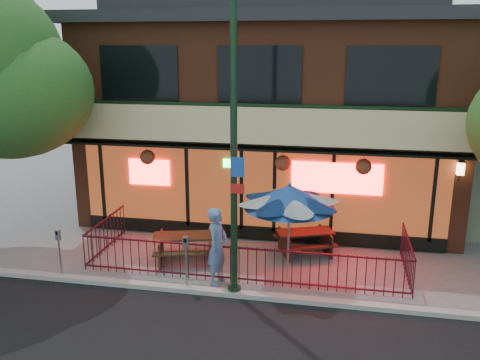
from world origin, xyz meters
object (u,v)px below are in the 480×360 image
object	(u,v)px
street_light	(234,168)
picnic_table_left	(185,244)
pedestrian	(218,246)
patio_umbrella	(290,196)
parking_meter_far	(59,246)
picnic_table_right	(305,239)
parking_meter_near	(186,254)

from	to	relation	value
street_light	picnic_table_left	xyz separation A→B (m)	(-1.74, 1.69, -2.66)
picnic_table_left	pedestrian	bearing A→B (deg)	-44.62
picnic_table_left	patio_umbrella	bearing A→B (deg)	-11.51
street_light	patio_umbrella	bearing A→B (deg)	43.27
street_light	picnic_table_left	world-z (taller)	street_light
patio_umbrella	parking_meter_far	size ratio (longest dim) A/B	1.95
picnic_table_right	pedestrian	xyz separation A→B (m)	(-2.02, -2.30, 0.54)
picnic_table_right	parking_meter_far	size ratio (longest dim) A/B	1.45
street_light	picnic_table_left	distance (m)	3.60
street_light	parking_meter_near	world-z (taller)	street_light
picnic_table_left	parking_meter_near	world-z (taller)	parking_meter_near
picnic_table_left	picnic_table_right	bearing A→B (deg)	18.94
picnic_table_right	pedestrian	bearing A→B (deg)	-131.33
picnic_table_right	pedestrian	size ratio (longest dim) A/B	0.97
picnic_table_left	pedestrian	size ratio (longest dim) A/B	1.03
street_light	pedestrian	size ratio (longest dim) A/B	3.53
street_light	parking_meter_near	distance (m)	2.51
picnic_table_left	parking_meter_far	size ratio (longest dim) A/B	1.53
picnic_table_right	parking_meter_far	xyz separation A→B (m)	(-6.04, -2.80, 0.45)
parking_meter_far	street_light	bearing A→B (deg)	-0.03
picnic_table_left	parking_meter_near	distance (m)	1.83
street_light	parking_meter_near	size ratio (longest dim) A/B	5.03
street_light	patio_umbrella	distance (m)	1.86
picnic_table_left	street_light	bearing A→B (deg)	-44.32
street_light	parking_meter_far	size ratio (longest dim) A/B	5.28
picnic_table_left	parking_meter_near	size ratio (longest dim) A/B	1.46
street_light	parking_meter_near	xyz separation A→B (m)	(-1.19, 0.00, -2.21)
patio_umbrella	parking_meter_near	size ratio (longest dim) A/B	1.86
picnic_table_left	pedestrian	world-z (taller)	pedestrian
patio_umbrella	parking_meter_far	distance (m)	5.97
pedestrian	parking_meter_far	bearing A→B (deg)	107.20
parking_meter_far	picnic_table_right	bearing A→B (deg)	24.87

